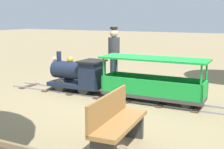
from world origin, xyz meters
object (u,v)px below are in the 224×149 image
at_px(passenger_car, 153,84).
at_px(park_bench, 117,123).
at_px(locomotive, 79,74).
at_px(conductor_person, 114,52).

bearing_deg(passenger_car, park_bench, -172.02).
bearing_deg(locomotive, park_bench, -138.33).
xyz_separation_m(locomotive, park_bench, (-2.59, -2.31, -0.07)).
bearing_deg(conductor_person, locomotive, 149.38).
distance_m(passenger_car, park_bench, 2.62).
height_order(locomotive, conductor_person, conductor_person).
height_order(passenger_car, park_bench, passenger_car).
bearing_deg(conductor_person, park_bench, -153.09).
distance_m(passenger_car, conductor_person, 1.76).
relative_size(passenger_car, park_bench, 1.78).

